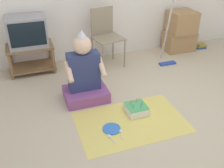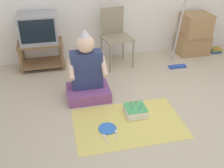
# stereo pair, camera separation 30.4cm
# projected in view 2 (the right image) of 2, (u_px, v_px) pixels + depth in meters

# --- Properties ---
(ground_plane) EXTENTS (16.00, 16.00, 0.00)m
(ground_plane) POSITION_uv_depth(u_px,v_px,m) (164.00, 127.00, 2.92)
(ground_plane) COLOR beige
(tv_stand) EXTENTS (0.67, 0.42, 0.42)m
(tv_stand) POSITION_uv_depth(u_px,v_px,m) (41.00, 53.00, 4.08)
(tv_stand) COLOR olive
(tv_stand) RESTS_ON ground_plane
(tv) EXTENTS (0.55, 0.41, 0.44)m
(tv) POSITION_uv_depth(u_px,v_px,m) (38.00, 28.00, 3.88)
(tv) COLOR #99999E
(tv) RESTS_ON tv_stand
(folding_chair) EXTENTS (0.49, 0.47, 0.90)m
(folding_chair) POSITION_uv_depth(u_px,v_px,m) (115.00, 33.00, 4.06)
(folding_chair) COLOR gray
(folding_chair) RESTS_ON ground_plane
(cardboard_box_stack) EXTENTS (0.53, 0.41, 0.71)m
(cardboard_box_stack) POSITION_uv_depth(u_px,v_px,m) (194.00, 34.00, 4.50)
(cardboard_box_stack) COLOR #A87F51
(cardboard_box_stack) RESTS_ON ground_plane
(dust_mop) EXTENTS (0.28, 0.28, 1.26)m
(dust_mop) POSITION_uv_depth(u_px,v_px,m) (179.00, 44.00, 4.06)
(dust_mop) COLOR #2D4CB2
(dust_mop) RESTS_ON ground_plane
(book_pile) EXTENTS (0.19, 0.15, 0.08)m
(book_pile) POSITION_uv_depth(u_px,v_px,m) (216.00, 50.00, 4.70)
(book_pile) COLOR #284793
(book_pile) RESTS_ON ground_plane
(person_seated) EXTENTS (0.54, 0.43, 0.91)m
(person_seated) POSITION_uv_depth(u_px,v_px,m) (87.00, 75.00, 3.31)
(person_seated) COLOR #8C4C8C
(person_seated) RESTS_ON ground_plane
(party_cloth) EXTENTS (1.23, 0.79, 0.01)m
(party_cloth) POSITION_uv_depth(u_px,v_px,m) (128.00, 123.00, 2.97)
(party_cloth) COLOR #EAD666
(party_cloth) RESTS_ON ground_plane
(birthday_cake) EXTENTS (0.24, 0.24, 0.17)m
(birthday_cake) POSITION_uv_depth(u_px,v_px,m) (135.00, 110.00, 3.09)
(birthday_cake) COLOR white
(birthday_cake) RESTS_ON party_cloth
(paper_plate) EXTENTS (0.20, 0.20, 0.01)m
(paper_plate) POSITION_uv_depth(u_px,v_px,m) (107.00, 128.00, 2.88)
(paper_plate) COLOR blue
(paper_plate) RESTS_ON party_cloth
(plastic_spoon_near) EXTENTS (0.05, 0.14, 0.01)m
(plastic_spoon_near) POSITION_uv_depth(u_px,v_px,m) (116.00, 132.00, 2.82)
(plastic_spoon_near) COLOR white
(plastic_spoon_near) RESTS_ON party_cloth
(plastic_spoon_far) EXTENTS (0.05, 0.14, 0.01)m
(plastic_spoon_far) POSITION_uv_depth(u_px,v_px,m) (104.00, 136.00, 2.77)
(plastic_spoon_far) COLOR white
(plastic_spoon_far) RESTS_ON party_cloth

